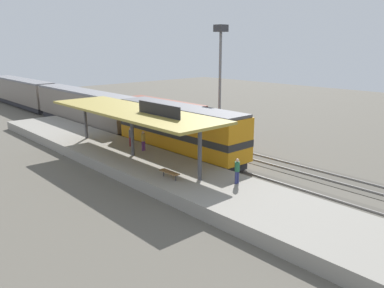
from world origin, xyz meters
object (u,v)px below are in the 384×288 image
at_px(person_waiting, 143,140).
at_px(person_boarding, 237,170).
at_px(locomotive, 179,130).
at_px(freight_car, 162,116).
at_px(platform_bench, 169,172).
at_px(passenger_carriage_front, 83,107).
at_px(light_mast, 220,58).
at_px(person_walking, 131,136).
at_px(passenger_carriage_rear, 22,92).

distance_m(person_waiting, person_boarding, 10.81).
relative_size(locomotive, freight_car, 1.20).
height_order(platform_bench, passenger_carriage_front, passenger_carriage_front).
bearing_deg(person_waiting, light_mast, 7.48).
distance_m(platform_bench, locomotive, 8.54).
relative_size(freight_car, person_walking, 7.02).
xyz_separation_m(light_mast, person_walking, (-10.90, 0.51, -6.54)).
bearing_deg(passenger_carriage_front, platform_bench, -104.05).
xyz_separation_m(passenger_carriage_rear, person_waiting, (-3.12, -37.70, -0.46)).
bearing_deg(person_walking, platform_bench, -107.84).
distance_m(passenger_carriage_front, freight_car, 10.78).
distance_m(passenger_carriage_front, passenger_carriage_rear, 20.80).
bearing_deg(passenger_carriage_rear, person_waiting, -94.72).
bearing_deg(passenger_carriage_rear, passenger_carriage_front, -90.00).
height_order(passenger_carriage_rear, freight_car, passenger_carriage_rear).
bearing_deg(platform_bench, locomotive, 44.88).
relative_size(passenger_carriage_front, person_waiting, 11.70).
bearing_deg(light_mast, passenger_carriage_front, 116.76).
bearing_deg(person_boarding, platform_bench, 125.64).
distance_m(platform_bench, passenger_carriage_front, 24.73).
relative_size(platform_bench, passenger_carriage_front, 0.08).
distance_m(locomotive, person_walking, 4.38).
xyz_separation_m(platform_bench, passenger_carriage_front, (6.00, 23.98, 0.97)).
distance_m(person_waiting, person_walking, 1.95).
xyz_separation_m(freight_car, person_waiting, (-7.72, -7.16, -0.12)).
bearing_deg(freight_car, light_mast, -60.81).
xyz_separation_m(platform_bench, locomotive, (6.00, 5.98, 1.07)).
distance_m(platform_bench, person_walking, 9.49).
bearing_deg(person_boarding, locomotive, 71.10).
bearing_deg(person_waiting, platform_bench, -112.19).
relative_size(platform_bench, passenger_carriage_rear, 0.08).
bearing_deg(person_waiting, passenger_carriage_front, 79.56).
bearing_deg(person_boarding, person_walking, 88.98).
bearing_deg(platform_bench, passenger_carriage_rear, 82.37).
bearing_deg(person_walking, locomotive, -44.48).
xyz_separation_m(freight_car, person_walking, (-7.70, -5.22, -0.12)).
bearing_deg(platform_bench, person_walking, 72.16).
xyz_separation_m(passenger_carriage_rear, light_mast, (7.80, -36.27, 6.08)).
height_order(freight_car, person_walking, freight_car).
distance_m(passenger_carriage_front, person_boarding, 27.91).
relative_size(passenger_carriage_rear, light_mast, 1.71).
bearing_deg(passenger_carriage_rear, person_boarding, -93.92).
distance_m(platform_bench, light_mast, 17.68).
relative_size(platform_bench, person_boarding, 0.99).
relative_size(locomotive, passenger_carriage_rear, 0.72).
height_order(passenger_carriage_rear, person_walking, passenger_carriage_rear).
relative_size(passenger_carriage_rear, person_waiting, 11.70).
relative_size(platform_bench, person_waiting, 0.99).
height_order(locomotive, person_waiting, locomotive).
relative_size(person_walking, person_boarding, 1.00).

